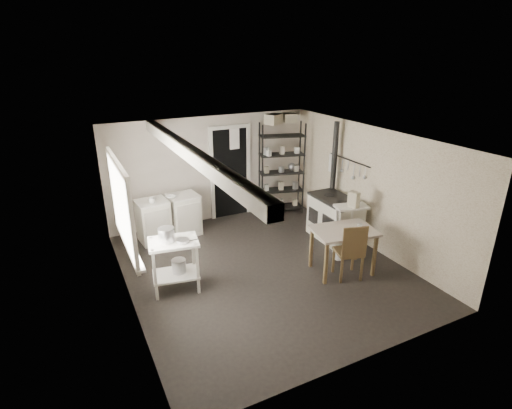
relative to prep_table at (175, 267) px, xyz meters
name	(u,v)px	position (x,y,z in m)	size (l,w,h in m)	color
floor	(264,268)	(1.54, -0.06, -0.40)	(5.00, 5.00, 0.00)	black
ceiling	(265,139)	(1.54, -0.06, 1.90)	(5.00, 5.00, 0.00)	white
wall_back	(211,169)	(1.54, 2.44, 0.75)	(4.50, 0.02, 2.30)	#BEB1A2
wall_front	(367,281)	(1.54, -2.56, 0.75)	(4.50, 0.02, 2.30)	#BEB1A2
wall_left	(124,234)	(-0.71, -0.06, 0.75)	(0.02, 5.00, 2.30)	#BEB1A2
wall_right	(370,188)	(3.79, -0.06, 0.75)	(0.02, 5.00, 2.30)	#BEB1A2
window	(120,206)	(-0.68, 0.14, 1.10)	(0.12, 1.76, 1.28)	silver
doorway	(231,174)	(1.99, 2.41, 0.60)	(0.96, 0.10, 2.08)	silver
ceiling_beam	(190,153)	(0.34, -0.06, 1.80)	(0.18, 5.00, 0.18)	silver
wallpaper_panel	(369,188)	(3.78, -0.06, 0.75)	(0.01, 5.00, 2.30)	beige
utensil_rail	(349,160)	(3.73, 0.54, 1.15)	(0.06, 1.20, 0.44)	silver
prep_table	(175,267)	(0.00, 0.00, 0.00)	(0.75, 0.53, 0.86)	silver
stockpot	(167,236)	(-0.08, 0.03, 0.54)	(0.25, 0.25, 0.27)	silver
saucepan	(183,243)	(0.12, -0.11, 0.45)	(0.19, 0.19, 0.11)	silver
bucket	(179,266)	(0.06, 0.01, -0.02)	(0.22, 0.22, 0.24)	silver
base_cabinets	(169,216)	(0.42, 1.92, 0.06)	(1.29, 0.55, 0.85)	beige
mixing_bowl	(171,193)	(0.48, 1.87, 0.55)	(0.27, 0.27, 0.07)	silver
counter_cup	(152,197)	(0.09, 1.76, 0.57)	(0.13, 0.13, 0.10)	silver
shelf_rack	(281,173)	(3.10, 2.07, 0.55)	(0.99, 0.39, 2.10)	black
shelf_jar	(269,158)	(2.75, 2.03, 0.97)	(0.09, 0.09, 0.19)	silver
storage_box_a	(273,128)	(2.84, 2.01, 1.61)	(0.31, 0.27, 0.21)	#BFB69A
storage_box_b	(289,127)	(3.28, 2.08, 1.59)	(0.29, 0.27, 0.19)	#BFB69A
stove	(335,219)	(3.34, 0.34, 0.04)	(0.62, 1.12, 0.88)	beige
stovepipe	(335,156)	(3.60, 0.82, 1.19)	(0.12, 0.12, 1.50)	black
side_ledge	(349,230)	(3.27, -0.20, 0.03)	(0.60, 0.32, 0.93)	silver
oats_box	(353,203)	(3.25, -0.26, 0.61)	(0.11, 0.19, 0.29)	#BFB69A
work_table	(342,251)	(2.70, -0.73, -0.02)	(1.03, 0.72, 0.78)	#C0B4A4
table_cup	(360,228)	(2.95, -0.81, 0.40)	(0.09, 0.09, 0.09)	silver
chair	(349,251)	(2.67, -0.91, 0.08)	(0.41, 0.43, 1.00)	brown
flour_sack	(276,205)	(2.92, 1.95, -0.16)	(0.36, 0.30, 0.43)	white
floor_crock	(339,256)	(2.92, -0.38, -0.33)	(0.13, 0.13, 0.16)	silver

